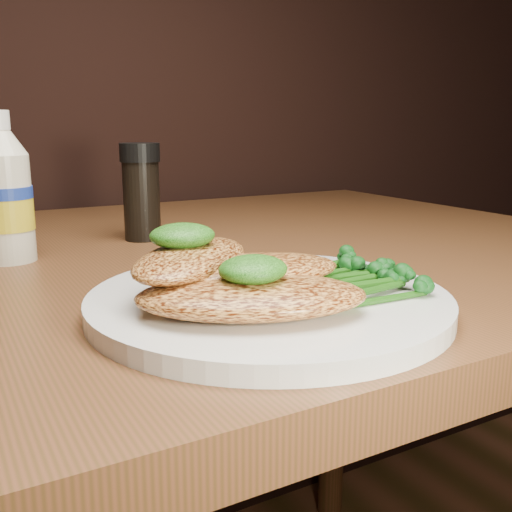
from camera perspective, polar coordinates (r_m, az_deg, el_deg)
plate at (r=0.46m, az=1.24°, el=-4.42°), size 0.28×0.28×0.01m
chicken_front at (r=0.40m, az=-0.43°, el=-3.96°), size 0.18×0.14×0.03m
chicken_mid at (r=0.44m, az=-0.90°, el=-1.52°), size 0.16×0.09×0.02m
chicken_back at (r=0.45m, az=-6.30°, el=-0.29°), size 0.15×0.15×0.02m
pesto_front at (r=0.40m, az=-0.30°, el=-1.30°), size 0.06×0.06×0.02m
pesto_back at (r=0.45m, az=-7.20°, el=1.98°), size 0.05×0.05×0.02m
broccolini_bundle at (r=0.46m, az=7.15°, el=-2.05°), size 0.16×0.15×0.02m
mayo_bottle at (r=0.66m, az=-23.36°, el=6.14°), size 0.07×0.07×0.16m
pepper_grinder at (r=0.74m, az=-11.12°, el=6.14°), size 0.05×0.05×0.12m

